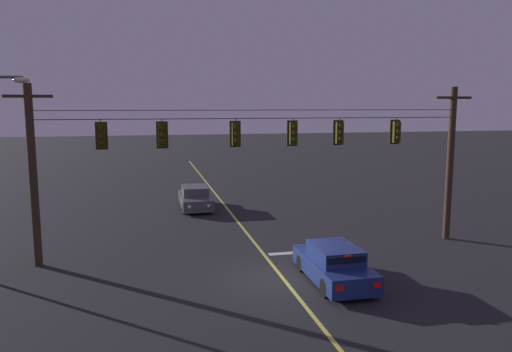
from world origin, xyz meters
TOP-DOWN VIEW (x-y plane):
  - ground_plane at (0.00, 0.00)m, footprint 180.00×180.00m
  - lane_centre_stripe at (0.00, 9.67)m, footprint 0.14×60.00m
  - stop_bar_paint at (1.90, 3.07)m, footprint 3.40×0.36m
  - signal_span_assembly at (-0.00, 3.67)m, footprint 20.19×0.32m
  - traffic_light_leftmost at (-6.57, 3.65)m, footprint 0.48×0.41m
  - traffic_light_left_inner at (-4.17, 3.65)m, footprint 0.48×0.41m
  - traffic_light_centre at (-1.10, 3.65)m, footprint 0.48×0.41m
  - traffic_light_right_inner at (1.43, 3.65)m, footprint 0.48×0.41m
  - traffic_light_rightmost at (3.57, 3.65)m, footprint 0.48×0.41m
  - traffic_light_far_right at (6.34, 3.65)m, footprint 0.48×0.41m
  - car_waiting_near_lane at (1.71, -0.66)m, footprint 1.80×4.33m
  - car_oncoming_lead at (-1.94, 13.35)m, footprint 1.80×4.42m

SIDE VIEW (x-z plane):
  - ground_plane at x=0.00m, z-range 0.00..0.00m
  - lane_centre_stripe at x=0.00m, z-range 0.00..0.01m
  - stop_bar_paint at x=1.90m, z-range 0.00..0.01m
  - car_oncoming_lead at x=-1.94m, z-range -0.05..1.34m
  - car_waiting_near_lane at x=1.71m, z-range -0.05..1.34m
  - signal_span_assembly at x=0.00m, z-range 0.15..7.39m
  - traffic_light_leftmost at x=-6.57m, z-range 4.57..5.79m
  - traffic_light_left_inner at x=-4.17m, z-range 4.57..5.79m
  - traffic_light_centre at x=-1.10m, z-range 4.57..5.79m
  - traffic_light_right_inner at x=1.43m, z-range 4.57..5.79m
  - traffic_light_rightmost at x=3.57m, z-range 4.57..5.79m
  - traffic_light_far_right at x=6.34m, z-range 4.57..5.79m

